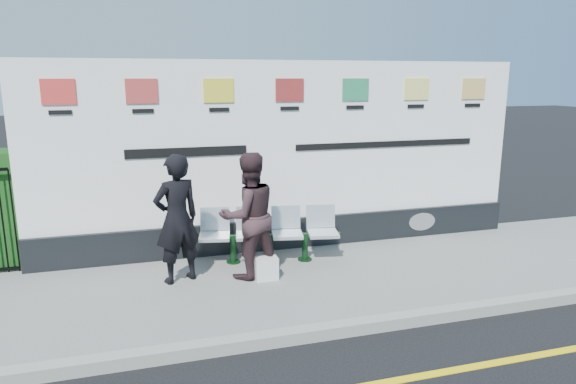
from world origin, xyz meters
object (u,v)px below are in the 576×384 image
object	(u,v)px
bench	(269,247)
woman_left	(177,219)
billboard	(288,169)
woman_right	(249,216)

from	to	relation	value
bench	woman_left	xyz separation A→B (m)	(-1.38, -0.40, 0.66)
billboard	woman_left	bearing A→B (deg)	-151.35
billboard	woman_right	bearing A→B (deg)	-128.72
billboard	bench	distance (m)	1.33
billboard	bench	size ratio (longest dim) A/B	3.84
bench	woman_right	distance (m)	0.92
billboard	woman_left	xyz separation A→B (m)	(-1.86, -1.01, -0.42)
woman_left	woman_right	world-z (taller)	woman_left
billboard	woman_right	world-z (taller)	billboard
woman_left	woman_right	xyz separation A→B (m)	(0.97, -0.10, -0.00)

